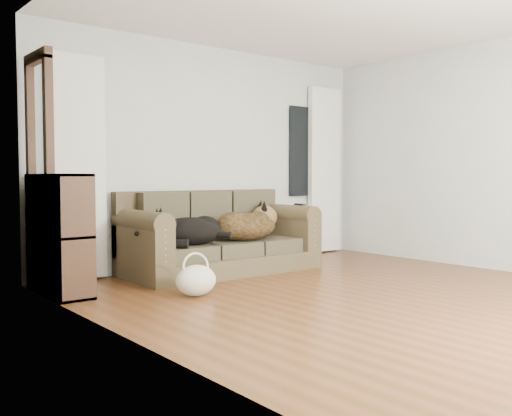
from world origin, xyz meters
TOP-DOWN VIEW (x-y plane):
  - floor at (0.00, 0.00)m, footprint 5.00×5.00m
  - wall_back at (0.00, 2.50)m, footprint 4.50×0.04m
  - wall_left at (-2.25, 0.00)m, footprint 0.04×5.00m
  - wall_right at (2.25, 0.00)m, footprint 0.04×5.00m
  - curtain_left at (-1.70, 2.42)m, footprint 0.55×0.08m
  - curtain_right at (1.80, 2.42)m, footprint 0.55×0.08m
  - window_pane at (1.45, 2.47)m, footprint 0.50×0.03m
  - door_casing at (-2.20, 2.05)m, footprint 0.07×0.60m
  - sofa at (-0.26, 1.98)m, footprint 2.17×0.94m
  - dog_black_lab at (-0.79, 1.87)m, footprint 0.84×0.71m
  - dog_shepherd at (0.02, 1.87)m, footprint 0.81×0.59m
  - tv_remote at (0.74, 1.78)m, footprint 0.07×0.17m
  - tote_bag at (-1.18, 1.07)m, footprint 0.47×0.42m
  - bookshelf at (-2.09, 1.90)m, footprint 0.33×0.87m

SIDE VIEW (x-z plane):
  - floor at x=0.00m, z-range 0.00..0.00m
  - tote_bag at x=-1.18m, z-range 0.02..0.30m
  - sofa at x=-0.26m, z-range 0.01..0.89m
  - dog_black_lab at x=-0.79m, z-range 0.33..0.63m
  - dog_shepherd at x=0.02m, z-range 0.32..0.66m
  - bookshelf at x=-2.09m, z-range -0.04..1.04m
  - tv_remote at x=0.74m, z-range 0.72..0.74m
  - door_casing at x=-2.20m, z-range 0.00..2.10m
  - curtain_left at x=-1.70m, z-range 0.02..2.27m
  - curtain_right at x=1.80m, z-range 0.02..2.27m
  - wall_back at x=0.00m, z-range 0.00..2.60m
  - wall_left at x=-2.25m, z-range 0.00..2.60m
  - wall_right at x=2.25m, z-range 0.00..2.60m
  - window_pane at x=1.45m, z-range 0.80..2.00m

